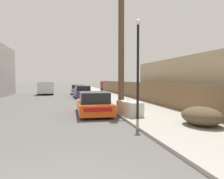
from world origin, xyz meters
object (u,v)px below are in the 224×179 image
(car_parked_mid, at_px, (82,92))
(brush_pile, at_px, (202,116))
(pedestrian, at_px, (102,87))
(discarded_fridge, at_px, (130,108))
(car_parked_far, at_px, (78,90))
(utility_pole, at_px, (121,46))
(street_lamp, at_px, (138,62))
(pickup_truck, at_px, (46,88))
(parked_sports_car_red, at_px, (94,104))

(car_parked_mid, height_order, brush_pile, car_parked_mid)
(brush_pile, bearing_deg, pedestrian, 92.90)
(discarded_fridge, xyz_separation_m, car_parked_far, (-1.59, 19.49, 0.12))
(brush_pile, bearing_deg, discarded_fridge, 124.49)
(car_parked_far, relative_size, utility_pole, 0.51)
(pedestrian, bearing_deg, car_parked_far, 127.41)
(pedestrian, bearing_deg, street_lamp, -93.93)
(street_lamp, relative_size, pedestrian, 2.67)
(car_parked_far, xyz_separation_m, pickup_truck, (-4.27, 0.12, 0.28))
(pickup_truck, xyz_separation_m, utility_pole, (6.18, -16.61, 3.40))
(car_parked_mid, bearing_deg, car_parked_far, 90.37)
(street_lamp, bearing_deg, car_parked_far, 94.54)
(parked_sports_car_red, xyz_separation_m, car_parked_mid, (0.32, 11.96, 0.03))
(parked_sports_car_red, bearing_deg, street_lamp, -53.88)
(discarded_fridge, distance_m, car_parked_far, 19.55)
(discarded_fridge, distance_m, parked_sports_car_red, 2.27)
(pedestrian, bearing_deg, discarded_fridge, -94.40)
(parked_sports_car_red, xyz_separation_m, pickup_truck, (-4.11, 18.15, 0.29))
(parked_sports_car_red, xyz_separation_m, car_parked_far, (0.16, 18.04, 0.01))
(parked_sports_car_red, height_order, utility_pole, utility_pole)
(discarded_fridge, height_order, utility_pole, utility_pole)
(parked_sports_car_red, distance_m, pedestrian, 14.67)
(parked_sports_car_red, relative_size, car_parked_mid, 0.98)
(pickup_truck, bearing_deg, discarded_fridge, 102.86)
(brush_pile, relative_size, pedestrian, 1.09)
(street_lamp, distance_m, brush_pile, 3.77)
(brush_pile, distance_m, pedestrian, 19.02)
(utility_pole, bearing_deg, car_parked_mid, 99.56)
(car_parked_mid, xyz_separation_m, car_parked_far, (-0.16, 6.08, -0.02))
(car_parked_far, height_order, street_lamp, street_lamp)
(pickup_truck, xyz_separation_m, pedestrian, (7.08, -3.79, 0.16))
(utility_pole, bearing_deg, brush_pile, -73.22)
(utility_pole, xyz_separation_m, street_lamp, (-0.27, -4.17, -1.39))
(discarded_fridge, bearing_deg, parked_sports_car_red, 129.87)
(parked_sports_car_red, xyz_separation_m, pedestrian, (2.97, 14.36, 0.46))
(pickup_truck, xyz_separation_m, brush_pile, (8.04, -22.77, -0.38))
(pickup_truck, xyz_separation_m, street_lamp, (5.91, -20.78, 2.01))
(street_lamp, height_order, brush_pile, street_lamp)
(utility_pole, xyz_separation_m, pedestrian, (0.90, 12.82, -3.24))
(discarded_fridge, distance_m, utility_pole, 4.85)
(parked_sports_car_red, relative_size, brush_pile, 2.27)
(discarded_fridge, xyz_separation_m, parked_sports_car_red, (-1.75, 1.45, 0.11))
(discarded_fridge, distance_m, street_lamp, 2.68)
(discarded_fridge, relative_size, pickup_truck, 0.34)
(parked_sports_car_red, relative_size, utility_pole, 0.54)
(car_parked_far, relative_size, pedestrian, 2.32)
(parked_sports_car_red, distance_m, brush_pile, 6.07)
(utility_pole, bearing_deg, parked_sports_car_red, -143.24)
(discarded_fridge, height_order, pickup_truck, pickup_truck)
(parked_sports_car_red, bearing_deg, car_parked_far, 91.19)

